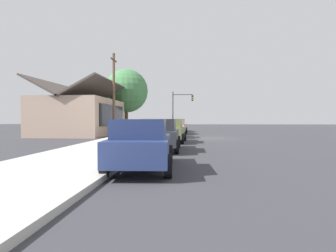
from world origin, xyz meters
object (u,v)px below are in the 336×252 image
(car_navy, at_px, (141,144))
(shade_tree, at_px, (126,91))
(car_olive, at_px, (170,130))
(utility_pole_wooden, at_px, (114,93))
(traffic_light_main, at_px, (181,104))
(fire_hydrant_red, at_px, (161,130))
(car_coral, at_px, (177,126))
(car_seafoam, at_px, (178,125))
(car_charcoal, at_px, (160,134))
(car_ivory, at_px, (173,128))

(car_navy, relative_size, shade_tree, 0.58)
(car_olive, distance_m, utility_pole_wooden, 9.20)
(shade_tree, relative_size, traffic_light_main, 1.47)
(traffic_light_main, distance_m, fire_hydrant_red, 11.04)
(car_coral, relative_size, shade_tree, 0.63)
(car_seafoam, distance_m, fire_hydrant_red, 6.97)
(traffic_light_main, bearing_deg, car_navy, 179.47)
(car_charcoal, height_order, utility_pole_wooden, utility_pole_wooden)
(car_coral, height_order, car_seafoam, same)
(car_charcoal, xyz_separation_m, car_coral, (16.09, -0.12, 0.00))
(car_olive, height_order, car_coral, same)
(car_navy, distance_m, traffic_light_main, 31.08)
(car_charcoal, xyz_separation_m, car_ivory, (10.56, -0.05, 0.00))
(car_seafoam, bearing_deg, traffic_light_main, -5.65)
(car_navy, relative_size, car_seafoam, 0.96)
(car_navy, xyz_separation_m, fire_hydrant_red, (20.47, 1.37, -0.32))
(car_ivory, relative_size, traffic_light_main, 0.89)
(car_charcoal, xyz_separation_m, shade_tree, (21.60, 6.30, 4.17))
(car_ivory, relative_size, car_seafoam, 1.00)
(car_charcoal, distance_m, traffic_light_main, 25.47)
(car_olive, height_order, car_seafoam, same)
(car_navy, distance_m, shade_tree, 28.27)
(fire_hydrant_red, bearing_deg, car_seafoam, -11.91)
(traffic_light_main, height_order, utility_pole_wooden, utility_pole_wooden)
(car_seafoam, height_order, utility_pole_wooden, utility_pole_wooden)
(car_navy, bearing_deg, car_seafoam, -3.20)
(fire_hydrant_red, bearing_deg, car_ivory, -161.36)
(car_olive, height_order, fire_hydrant_red, car_olive)
(car_coral, relative_size, traffic_light_main, 0.93)
(utility_pole_wooden, bearing_deg, fire_hydrant_red, -54.53)
(car_ivory, height_order, traffic_light_main, traffic_light_main)
(car_olive, distance_m, shade_tree, 17.98)
(car_ivory, relative_size, fire_hydrant_red, 6.54)
(car_olive, relative_size, car_ivory, 0.96)
(car_charcoal, bearing_deg, car_seafoam, -0.78)
(car_coral, xyz_separation_m, car_seafoam, (5.55, 0.07, -0.00))
(car_seafoam, bearing_deg, car_navy, 177.69)
(car_ivory, bearing_deg, shade_tree, 27.61)
(car_olive, xyz_separation_m, shade_tree, (16.25, 6.48, 4.17))
(car_seafoam, xyz_separation_m, shade_tree, (-0.04, 6.35, 4.17))
(shade_tree, height_order, utility_pole_wooden, shade_tree)
(car_coral, bearing_deg, fire_hydrant_red, 133.09)
(car_ivory, xyz_separation_m, fire_hydrant_red, (4.27, 1.44, -0.32))
(car_olive, distance_m, fire_hydrant_red, 9.61)
(car_seafoam, height_order, fire_hydrant_red, car_seafoam)
(car_ivory, bearing_deg, traffic_light_main, -3.18)
(car_olive, distance_m, car_seafoam, 16.28)
(car_charcoal, bearing_deg, utility_pole_wooden, 23.56)
(utility_pole_wooden, bearing_deg, car_ivory, -104.61)
(shade_tree, xyz_separation_m, fire_hydrant_red, (-6.77, -4.92, -4.49))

